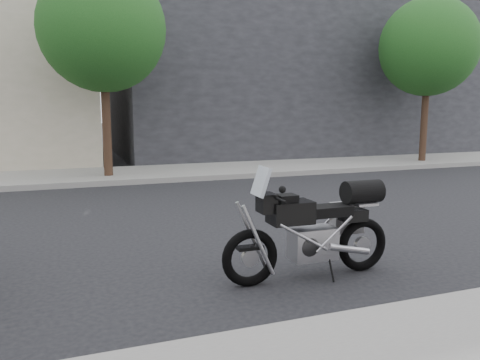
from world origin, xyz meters
The scene contains 6 objects.
ground centered at (0.00, 0.00, 0.00)m, with size 120.00×120.00×0.00m, color black.
far_sidewalk centered at (0.00, -6.50, 0.07)m, with size 44.00×3.00×0.15m, color gray.
far_building_dark centered at (-7.00, -13.50, 3.50)m, with size 16.00×11.00×7.00m.
street_tree_left centered at (-9.00, -6.00, 4.14)m, with size 3.40×3.40×5.70m.
street_tree_mid centered at (2.00, -6.00, 4.14)m, with size 3.40×3.40×5.70m.
motorcycle centered at (0.25, 2.73, 0.60)m, with size 2.19×0.71×1.39m.
Camera 1 is at (3.04, 7.54, 2.02)m, focal length 35.00 mm.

